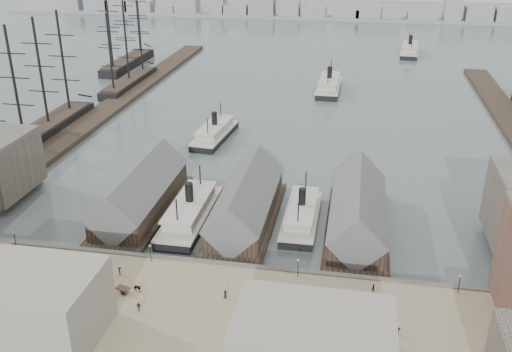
# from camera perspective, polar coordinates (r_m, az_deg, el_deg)

# --- Properties ---
(ground) EXTENTS (900.00, 900.00, 0.00)m
(ground) POSITION_cam_1_polar(r_m,az_deg,el_deg) (122.05, -2.55, -8.26)
(ground) COLOR #4C5858
(ground) RESTS_ON ground
(quay) EXTENTS (180.00, 30.00, 2.00)m
(quay) POSITION_cam_1_polar(r_m,az_deg,el_deg) (105.60, -5.00, -13.50)
(quay) COLOR gray
(quay) RESTS_ON ground
(seawall) EXTENTS (180.00, 1.20, 2.30)m
(seawall) POSITION_cam_1_polar(r_m,az_deg,el_deg) (117.18, -3.12, -9.12)
(seawall) COLOR #59544C
(seawall) RESTS_ON ground
(west_wharf) EXTENTS (10.00, 220.00, 1.60)m
(west_wharf) POSITION_cam_1_polar(r_m,az_deg,el_deg) (229.59, -13.81, 7.09)
(west_wharf) COLOR #2D231C
(west_wharf) RESTS_ON ground
(ferry_shed_west) EXTENTS (14.00, 42.00, 12.60)m
(ferry_shed_west) POSITION_cam_1_polar(r_m,az_deg,el_deg) (141.04, -11.43, -1.88)
(ferry_shed_west) COLOR #2D231C
(ferry_shed_west) RESTS_ON ground
(ferry_shed_center) EXTENTS (14.00, 42.00, 12.60)m
(ferry_shed_center) POSITION_cam_1_polar(r_m,az_deg,el_deg) (134.11, -1.00, -2.78)
(ferry_shed_center) COLOR #2D231C
(ferry_shed_center) RESTS_ON ground
(ferry_shed_east) EXTENTS (14.00, 42.00, 12.60)m
(ferry_shed_east) POSITION_cam_1_polar(r_m,az_deg,el_deg) (132.02, 10.16, -3.65)
(ferry_shed_east) COLOR #2D231C
(ferry_shed_east) RESTS_ON ground
(street_bldg_center) EXTENTS (24.00, 16.00, 10.00)m
(street_bldg_center) POSITION_cam_1_polar(r_m,az_deg,el_deg) (89.91, 5.72, -16.45)
(street_bldg_center) COLOR gray
(street_bldg_center) RESTS_ON quay
(street_bldg_west) EXTENTS (30.00, 16.00, 12.00)m
(street_bldg_west) POSITION_cam_1_polar(r_m,az_deg,el_deg) (104.11, -23.46, -11.58)
(street_bldg_west) COLOR gray
(street_bldg_west) RESTS_ON quay
(lamp_post_far_w) EXTENTS (0.44, 0.44, 3.92)m
(lamp_post_far_w) POSITION_cam_1_polar(r_m,az_deg,el_deg) (130.78, -23.02, -5.60)
(lamp_post_far_w) COLOR black
(lamp_post_far_w) RESTS_ON quay
(lamp_post_near_w) EXTENTS (0.44, 0.44, 3.92)m
(lamp_post_near_w) POSITION_cam_1_polar(r_m,az_deg,el_deg) (117.82, -10.54, -7.29)
(lamp_post_near_w) COLOR black
(lamp_post_near_w) RESTS_ON quay
(lamp_post_near_e) EXTENTS (0.44, 0.44, 3.92)m
(lamp_post_near_e) POSITION_cam_1_polar(r_m,az_deg,el_deg) (111.63, 4.23, -8.83)
(lamp_post_near_e) COLOR black
(lamp_post_near_e) RESTS_ON quay
(lamp_post_far_e) EXTENTS (0.44, 0.44, 3.92)m
(lamp_post_far_e) POSITION_cam_1_polar(r_m,az_deg,el_deg) (113.31, 19.71, -9.82)
(lamp_post_far_e) COLOR black
(lamp_post_far_e) RESTS_ON quay
(far_shore) EXTENTS (500.00, 40.00, 15.72)m
(far_shore) POSITION_cam_1_polar(r_m,az_deg,el_deg) (439.57, 7.11, 15.90)
(far_shore) COLOR gray
(far_shore) RESTS_ON ground
(ferry_docked_west) EXTENTS (8.88, 29.59, 10.57)m
(ferry_docked_west) POSITION_cam_1_polar(r_m,az_deg,el_deg) (135.89, -6.60, -3.60)
(ferry_docked_west) COLOR black
(ferry_docked_west) RESTS_ON ground
(ferry_docked_east) EXTENTS (7.85, 26.15, 9.34)m
(ferry_docked_east) POSITION_cam_1_polar(r_m,az_deg,el_deg) (135.04, 4.57, -3.83)
(ferry_docked_east) COLOR black
(ferry_docked_east) RESTS_ON ground
(ferry_open_near) EXTENTS (10.63, 27.83, 9.71)m
(ferry_open_near) POSITION_cam_1_polar(r_m,az_deg,el_deg) (187.30, -4.14, 4.38)
(ferry_open_near) COLOR black
(ferry_open_near) RESTS_ON ground
(ferry_open_mid) EXTENTS (9.63, 30.95, 11.01)m
(ferry_open_mid) POSITION_cam_1_polar(r_m,az_deg,el_deg) (243.85, 7.31, 9.01)
(ferry_open_mid) COLOR black
(ferry_open_mid) RESTS_ON ground
(ferry_open_far) EXTENTS (11.62, 31.08, 10.87)m
(ferry_open_far) POSITION_cam_1_polar(r_m,az_deg,el_deg) (322.82, 15.10, 12.09)
(ferry_open_far) COLOR black
(ferry_open_far) RESTS_ON ground
(sailing_ship_near) EXTENTS (9.34, 64.33, 38.39)m
(sailing_ship_near) POSITION_cam_1_polar(r_m,az_deg,el_deg) (197.89, -21.04, 4.06)
(sailing_ship_near) COLOR black
(sailing_ship_near) RESTS_ON ground
(sailing_ship_mid) EXTENTS (8.15, 47.11, 33.52)m
(sailing_ship_mid) POSITION_cam_1_polar(r_m,az_deg,el_deg) (254.67, -12.54, 9.24)
(sailing_ship_mid) COLOR black
(sailing_ship_mid) RESTS_ON ground
(sailing_ship_far) EXTENTS (8.97, 49.82, 36.87)m
(sailing_ship_far) POSITION_cam_1_polar(r_m,az_deg,el_deg) (292.02, -12.70, 11.15)
(sailing_ship_far) COLOR black
(sailing_ship_far) RESTS_ON ground
(horse_cart_center) EXTENTS (4.95, 2.54, 1.55)m
(horse_cart_center) POSITION_cam_1_polar(r_m,az_deg,el_deg) (110.56, -12.25, -10.95)
(horse_cart_center) COLOR black
(horse_cart_center) RESTS_ON quay
(horse_cart_right) EXTENTS (4.64, 1.78, 1.55)m
(horse_cart_right) POSITION_cam_1_polar(r_m,az_deg,el_deg) (99.51, 8.75, -15.13)
(horse_cart_right) COLOR black
(horse_cart_right) RESTS_ON quay
(pedestrian_0) EXTENTS (0.67, 0.71, 1.56)m
(pedestrian_0) POSITION_cam_1_polar(r_m,az_deg,el_deg) (123.97, -23.55, -8.43)
(pedestrian_0) COLOR black
(pedestrian_0) RESTS_ON quay
(pedestrian_1) EXTENTS (1.02, 0.93, 1.69)m
(pedestrian_1) POSITION_cam_1_polar(r_m,az_deg,el_deg) (121.57, -22.43, -8.86)
(pedestrian_1) COLOR black
(pedestrian_1) RESTS_ON quay
(pedestrian_2) EXTENTS (1.23, 1.33, 1.80)m
(pedestrian_2) POSITION_cam_1_polar(r_m,az_deg,el_deg) (115.78, -13.46, -9.25)
(pedestrian_2) COLOR black
(pedestrian_2) RESTS_ON quay
(pedestrian_3) EXTENTS (1.12, 0.72, 1.78)m
(pedestrian_3) POSITION_cam_1_polar(r_m,az_deg,el_deg) (105.69, -11.67, -12.66)
(pedestrian_3) COLOR black
(pedestrian_3) RESTS_ON quay
(pedestrian_4) EXTENTS (0.95, 0.97, 1.69)m
(pedestrian_4) POSITION_cam_1_polar(r_m,az_deg,el_deg) (106.81, -3.11, -11.71)
(pedestrian_4) COLOR black
(pedestrian_4) RESTS_ON quay
(pedestrian_5) EXTENTS (0.72, 0.75, 1.67)m
(pedestrian_5) POSITION_cam_1_polar(r_m,az_deg,el_deg) (101.42, 2.77, -13.93)
(pedestrian_5) COLOR black
(pedestrian_5) RESTS_ON quay
(pedestrian_6) EXTENTS (1.00, 0.91, 1.68)m
(pedestrian_6) POSITION_cam_1_polar(r_m,az_deg,el_deg) (110.34, 11.60, -10.93)
(pedestrian_6) COLOR black
(pedestrian_6) RESTS_ON quay
(pedestrian_7) EXTENTS (0.60, 1.04, 1.60)m
(pedestrian_7) POSITION_cam_1_polar(r_m,az_deg,el_deg) (101.28, 14.08, -14.85)
(pedestrian_7) COLOR black
(pedestrian_7) RESTS_ON quay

